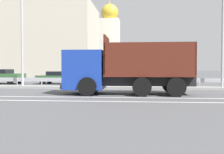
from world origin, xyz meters
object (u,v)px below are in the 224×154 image
dump_truck (112,72)px  street_lamp_1 (21,16)px  parked_car_3 (58,77)px  church_tower (110,41)px  street_lamp_2 (224,15)px  median_road_sign (169,74)px  parked_car_2 (3,76)px

dump_truck → street_lamp_1: bearing=60.9°
dump_truck → parked_car_3: 11.58m
parked_car_3 → street_lamp_1: bearing=-8.1°
church_tower → dump_truck: bearing=-84.1°
dump_truck → parked_car_3: (-6.20, 9.76, -0.65)m
street_lamp_1 → dump_truck: bearing=-29.0°
dump_truck → parked_car_3: dump_truck is taller
street_lamp_1 → street_lamp_2: bearing=-0.4°
dump_truck → street_lamp_1: 9.47m
median_road_sign → church_tower: size_ratio=0.15×
median_road_sign → parked_car_3: 11.52m
dump_truck → median_road_sign: size_ratio=3.53×
median_road_sign → street_lamp_1: street_lamp_1 is taller
dump_truck → church_tower: 33.99m
median_road_sign → dump_truck: bearing=-133.0°
median_road_sign → parked_car_3: bearing=150.6°
church_tower → median_road_sign: bearing=-76.0°
parked_car_2 → parked_car_3: parked_car_2 is taller
street_lamp_1 → parked_car_2: street_lamp_1 is taller
dump_truck → street_lamp_2: size_ratio=0.78×
median_road_sign → parked_car_2: size_ratio=0.54×
median_road_sign → parked_car_3: (-10.03, 5.64, -0.45)m
street_lamp_2 → church_tower: (-11.12, 29.40, 1.26)m
dump_truck → median_road_sign: (3.83, 4.11, -0.20)m
dump_truck → parked_car_2: (-11.71, 9.45, -0.55)m
church_tower → street_lamp_2: bearing=-69.3°
parked_car_2 → church_tower: size_ratio=0.27×
street_lamp_2 → parked_car_3: size_ratio=2.29×
dump_truck → median_road_sign: bearing=-43.0°
median_road_sign → parked_car_2: (-15.54, 5.34, -0.35)m
parked_car_3 → church_tower: bearing=177.3°
dump_truck → parked_car_3: bearing=32.4°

